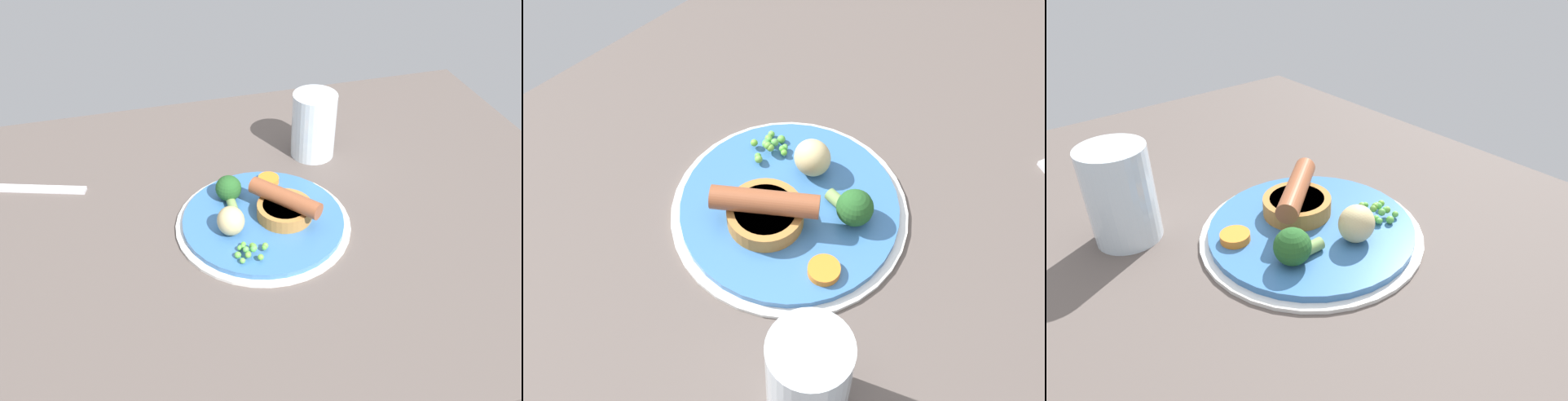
{
  "view_description": "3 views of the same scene",
  "coord_description": "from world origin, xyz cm",
  "views": [
    {
      "loc": [
        19.82,
        69.07,
        61.56
      ],
      "look_at": [
        1.11,
        1.14,
        6.78
      ],
      "focal_mm": 40.0,
      "sensor_mm": 36.0,
      "label": 1
    },
    {
      "loc": [
        -32.11,
        -31.68,
        71.41
      ],
      "look_at": [
        0.33,
        2.6,
        6.09
      ],
      "focal_mm": 50.0,
      "sensor_mm": 36.0,
      "label": 2
    },
    {
      "loc": [
        36.34,
        -28.03,
        36.55
      ],
      "look_at": [
        -0.41,
        3.06,
        7.0
      ],
      "focal_mm": 32.0,
      "sensor_mm": 36.0,
      "label": 3
    }
  ],
  "objects": [
    {
      "name": "sausage_pudding",
      "position": [
        -2.22,
        2.92,
        6.35
      ],
      "size": [
        9.62,
        10.84,
        4.88
      ],
      "rotation": [
        0.0,
        0.0,
        5.4
      ],
      "color": "#AD7538",
      "rests_on": "dinner_plate"
    },
    {
      "name": "dining_table",
      "position": [
        0.0,
        0.0,
        1.5
      ],
      "size": [
        110.0,
        80.0,
        3.0
      ],
      "primitive_type": "cube",
      "color": "#564C47",
      "rests_on": "ground"
    },
    {
      "name": "carrot_slice_2",
      "position": [
        -2.26,
        -6.29,
        4.89
      ],
      "size": [
        4.96,
        4.96,
        0.98
      ],
      "primitive_type": "cylinder",
      "rotation": [
        0.0,
        0.0,
        5.43
      ],
      "color": "orange",
      "rests_on": "dinner_plate"
    },
    {
      "name": "pea_pile",
      "position": [
        5.12,
        10.0,
        5.34
      ],
      "size": [
        5.18,
        4.28,
        1.84
      ],
      "color": "#55B945",
      "rests_on": "dinner_plate"
    },
    {
      "name": "broccoli_floret_near",
      "position": [
        5.12,
        -3.48,
        6.39
      ],
      "size": [
        4.18,
        6.1,
        4.18
      ],
      "rotation": [
        0.0,
        0.0,
        4.69
      ],
      "color": "#235623",
      "rests_on": "dinner_plate"
    },
    {
      "name": "dinner_plate",
      "position": [
        1.09,
        2.48,
        3.57
      ],
      "size": [
        27.13,
        27.13,
        1.4
      ],
      "color": "silver",
      "rests_on": "dining_table"
    },
    {
      "name": "drinking_glass",
      "position": [
        -12.98,
        -14.7,
        8.97
      ],
      "size": [
        7.83,
        7.83,
        11.94
      ],
      "primitive_type": "cylinder",
      "color": "silver",
      "rests_on": "dining_table"
    },
    {
      "name": "potato_chunk_0",
      "position": [
        6.63,
        4.48,
        6.63
      ],
      "size": [
        4.26,
        4.53,
        4.46
      ],
      "primitive_type": "ellipsoid",
      "rotation": [
        0.0,
        0.0,
        1.61
      ],
      "color": "#CCB77F",
      "rests_on": "dinner_plate"
    },
    {
      "name": "fork",
      "position": [
        36.03,
        -16.43,
        3.3
      ],
      "size": [
        17.61,
        7.12,
        0.6
      ],
      "primitive_type": "cube",
      "rotation": [
        0.0,
        0.0,
        -0.32
      ],
      "color": "silver",
      "rests_on": "dining_table"
    }
  ]
}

